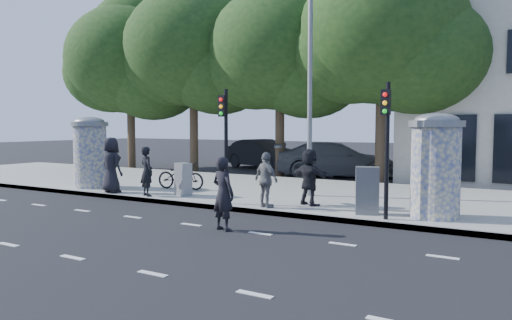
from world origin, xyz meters
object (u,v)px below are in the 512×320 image
Objects in this scene: ad_column_right at (436,163)px; bicycle at (181,176)px; street_lamp at (309,54)px; ad_column_left at (90,151)px; car_mid at (263,154)px; traffic_pole_near at (225,134)px; car_right at (335,160)px; cabinet_right at (367,190)px; ped_b at (147,171)px; man_road at (223,194)px; cabinet_left at (183,179)px; ped_e at (266,180)px; ped_f at (309,177)px; traffic_pole_far at (387,136)px; ped_a at (111,165)px.

bicycle is (-9.09, 1.05, -0.89)m from ad_column_right.
street_lamp is at bearing 156.27° from ad_column_right.
ad_column_left reaches higher than car_mid.
ad_column_left is at bearing 173.89° from traffic_pole_near.
street_lamp is (1.40, 2.84, 2.56)m from traffic_pole_near.
car_right is (2.69, 8.32, 0.19)m from bicycle.
traffic_pole_near is at bearing 166.67° from cabinet_right.
man_road is at bearing 174.62° from ped_b.
traffic_pole_near is 2.79m from cabinet_left.
ped_e is at bearing 6.79° from cabinet_left.
car_mid is (0.75, 11.69, -0.70)m from ad_column_left.
ad_column_left is 1.41× the size of bicycle.
ad_column_right is 1.60× the size of ped_f.
ped_b is 1.04× the size of ped_e.
ped_f is (0.83, -1.74, -3.81)m from street_lamp.
ped_b is at bearing -174.58° from ad_column_right.
street_lamp is (-3.40, 2.84, 2.56)m from traffic_pole_far.
traffic_pole_far is (11.40, -0.71, 0.69)m from ad_column_left.
ad_column_right is 2.43× the size of cabinet_left.
street_lamp is at bearing 47.95° from cabinet_left.
car_mid is (-10.01, 11.86, 0.06)m from cabinet_right.
ped_e is 0.28× the size of car_right.
car_right is (4.21, 10.23, -0.28)m from ped_a.
cabinet_left is at bearing 161.02° from traffic_pole_near.
traffic_pole_near is at bearing -158.31° from ped_b.
ped_b reaches higher than man_road.
traffic_pole_far is 3.67m from ped_e.
traffic_pole_far is 1.68m from cabinet_right.
bicycle is 0.37× the size of car_mid.
street_lamp is 4.54× the size of man_road.
ad_column_left is 1.00× the size of ad_column_right.
cabinet_left is at bearing -27.71° from man_road.
ad_column_left is 8.02m from ped_e.
ad_column_left is at bearing 158.40° from cabinet_right.
ped_e is at bearing -170.26° from ped_a.
car_right is at bearing 98.38° from cabinet_left.
traffic_pole_near is 4.07m from street_lamp.
man_road is 16.69m from car_mid.
cabinet_left is (-4.43, -0.34, -0.28)m from ped_f.
ad_column_right is at bearing -147.69° from ped_e.
cabinet_right is (8.97, 0.48, -0.34)m from ped_a.
ped_b is at bearing -170.26° from ped_a.
ped_e is (4.53, 0.00, -0.03)m from ped_b.
traffic_pole_near is 3.30m from man_road.
traffic_pole_far is 1.77× the size of ped_a.
ad_column_left is at bearing -164.19° from car_mid.
ad_column_right is 1.41× the size of bicycle.
ad_column_left is 12.40m from ad_column_right.
cabinet_right is (2.79, 0.48, -0.17)m from ped_e.
ped_b is 1.22m from cabinet_left.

